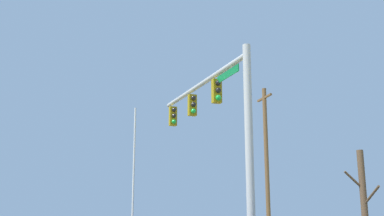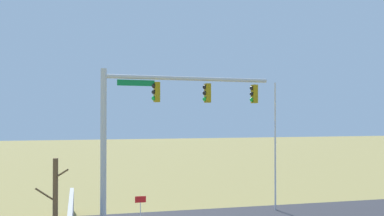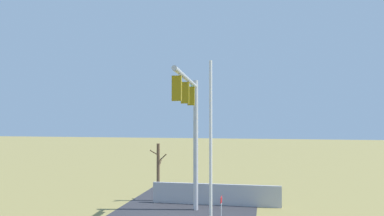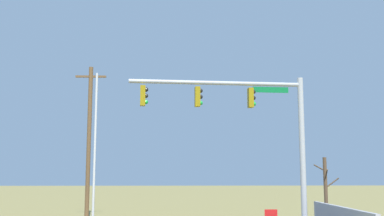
{
  "view_description": "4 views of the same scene",
  "coord_description": "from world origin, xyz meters",
  "views": [
    {
      "loc": [
        17.36,
        -6.65,
        1.82
      ],
      "look_at": [
        -1.84,
        -0.94,
        6.35
      ],
      "focal_mm": 42.87,
      "sensor_mm": 36.0,
      "label": 1
    },
    {
      "loc": [
        4.57,
        20.16,
        5.31
      ],
      "look_at": [
        -0.76,
        -0.46,
        5.68
      ],
      "focal_mm": 41.32,
      "sensor_mm": 36.0,
      "label": 2
    },
    {
      "loc": [
        -18.61,
        -4.54,
        5.32
      ],
      "look_at": [
        -1.76,
        -1.31,
        5.75
      ],
      "focal_mm": 36.16,
      "sensor_mm": 36.0,
      "label": 3
    },
    {
      "loc": [
        -2.65,
        -22.82,
        2.82
      ],
      "look_at": [
        -1.96,
        -1.04,
        5.89
      ],
      "focal_mm": 43.13,
      "sensor_mm": 36.0,
      "label": 4
    }
  ],
  "objects": [
    {
      "name": "sidewalk_corner",
      "position": [
        4.43,
        -0.53,
        0.0
      ],
      "size": [
        6.0,
        6.0,
        0.01
      ],
      "primitive_type": "cube",
      "color": "#B7B5AD",
      "rests_on": "ground_plane"
    },
    {
      "name": "retaining_fence",
      "position": [
        4.88,
        -1.5,
        0.64
      ],
      "size": [
        0.2,
        7.86,
        1.28
      ],
      "primitive_type": "cube",
      "color": "#A8A8AD",
      "rests_on": "ground_plane"
    },
    {
      "name": "open_sign",
      "position": [
        1.48,
        -2.24,
        0.91
      ],
      "size": [
        0.56,
        0.04,
        1.22
      ],
      "color": "silver",
      "rests_on": "ground_plane"
    },
    {
      "name": "bare_tree",
      "position": [
        5.41,
        2.28,
        1.89
      ],
      "size": [
        1.27,
        1.02,
        3.66
      ],
      "color": "brown",
      "rests_on": "ground_plane"
    },
    {
      "name": "signal_mast",
      "position": [
        0.95,
        -0.75,
        5.4
      ],
      "size": [
        8.56,
        1.01,
        7.49
      ],
      "color": "#B2B5BA",
      "rests_on": "ground_plane"
    },
    {
      "name": "flagpole",
      "position": [
        -6.21,
        -2.78,
        3.59
      ],
      "size": [
        0.1,
        0.1,
        7.18
      ],
      "primitive_type": "cylinder",
      "color": "silver",
      "rests_on": "ground_plane"
    }
  ]
}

